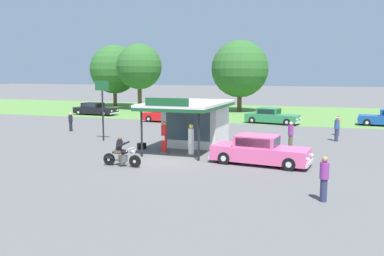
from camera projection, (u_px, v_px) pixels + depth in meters
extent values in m
plane|color=#5B5959|center=(166.00, 161.00, 22.36)|extent=(300.00, 300.00, 0.00)
cube|color=#56843D|center=(260.00, 113.00, 50.43)|extent=(120.00, 24.00, 0.01)
cube|color=silver|center=(196.00, 124.00, 27.09)|extent=(3.68, 3.30, 2.86)
cube|color=#384C56|center=(188.00, 126.00, 25.56)|extent=(2.94, 0.05, 1.83)
cube|color=silver|center=(188.00, 103.00, 25.41)|extent=(4.38, 6.97, 0.16)
cube|color=#195128|center=(188.00, 106.00, 25.43)|extent=(4.38, 6.97, 0.18)
cube|color=#195128|center=(167.00, 102.00, 22.14)|extent=(2.57, 0.08, 0.44)
cylinder|color=black|center=(199.00, 135.00, 22.15)|extent=(0.12, 0.12, 2.86)
cylinder|color=black|center=(142.00, 132.00, 23.29)|extent=(0.12, 0.12, 2.86)
cube|color=slate|center=(164.00, 153.00, 24.33)|extent=(0.44, 0.44, 0.10)
cylinder|color=red|center=(164.00, 139.00, 24.22)|extent=(0.34, 0.34, 1.60)
cube|color=white|center=(163.00, 138.00, 24.04)|extent=(0.22, 0.02, 0.28)
sphere|color=orange|center=(164.00, 123.00, 24.10)|extent=(0.26, 0.26, 0.26)
cube|color=slate|center=(191.00, 155.00, 23.77)|extent=(0.44, 0.44, 0.10)
cylinder|color=silver|center=(191.00, 141.00, 23.66)|extent=(0.34, 0.34, 1.51)
cube|color=white|center=(190.00, 140.00, 23.48)|extent=(0.22, 0.02, 0.28)
sphere|color=#EACC4C|center=(191.00, 126.00, 23.54)|extent=(0.26, 0.26, 0.26)
cylinder|color=black|center=(135.00, 161.00, 20.69)|extent=(0.64, 0.11, 0.64)
cylinder|color=silver|center=(135.00, 161.00, 20.69)|extent=(0.16, 0.12, 0.16)
cylinder|color=black|center=(109.00, 159.00, 21.20)|extent=(0.64, 0.11, 0.64)
cylinder|color=silver|center=(109.00, 159.00, 21.20)|extent=(0.16, 0.12, 0.16)
ellipsoid|color=black|center=(123.00, 152.00, 20.85)|extent=(0.56, 0.25, 0.24)
cube|color=#59595E|center=(123.00, 158.00, 20.92)|extent=(0.44, 0.24, 0.36)
cube|color=black|center=(117.00, 152.00, 20.98)|extent=(0.48, 0.27, 0.10)
cylinder|color=silver|center=(133.00, 156.00, 20.68)|extent=(0.37, 0.07, 0.71)
cylinder|color=silver|center=(131.00, 148.00, 20.68)|extent=(0.04, 0.70, 0.04)
sphere|color=silver|center=(133.00, 152.00, 20.66)|extent=(0.16, 0.16, 0.16)
cube|color=black|center=(110.00, 157.00, 21.17)|extent=(0.44, 0.18, 0.12)
cylinder|color=silver|center=(117.00, 160.00, 21.20)|extent=(0.71, 0.09, 0.18)
cube|color=brown|center=(119.00, 151.00, 20.95)|extent=(0.40, 0.34, 0.14)
cylinder|color=brown|center=(124.00, 159.00, 21.08)|extent=(0.12, 0.23, 0.56)
cylinder|color=brown|center=(121.00, 160.00, 20.78)|extent=(0.12, 0.23, 0.56)
cylinder|color=black|center=(119.00, 145.00, 20.89)|extent=(0.41, 0.32, 0.60)
sphere|color=brown|center=(120.00, 138.00, 20.82)|extent=(0.22, 0.22, 0.22)
cylinder|color=black|center=(125.00, 143.00, 20.99)|extent=(0.54, 0.10, 0.31)
cylinder|color=black|center=(121.00, 145.00, 20.61)|extent=(0.54, 0.10, 0.31)
cube|color=#E55993|center=(260.00, 154.00, 21.41)|extent=(5.23, 2.37, 0.78)
cube|color=#E55993|center=(257.00, 141.00, 21.40)|extent=(2.34, 1.84, 0.59)
cube|color=#283847|center=(277.00, 142.00, 20.95)|extent=(0.20, 1.42, 0.47)
cube|color=#283847|center=(261.00, 139.00, 22.11)|extent=(1.84, 0.24, 0.45)
cube|color=#283847|center=(252.00, 143.00, 20.70)|extent=(1.84, 0.24, 0.45)
cube|color=silver|center=(309.00, 163.00, 20.35)|extent=(0.31, 1.73, 0.18)
cube|color=silver|center=(216.00, 155.00, 22.55)|extent=(0.31, 1.73, 0.18)
sphere|color=white|center=(312.00, 155.00, 20.82)|extent=(0.18, 0.18, 0.18)
sphere|color=white|center=(308.00, 159.00, 19.78)|extent=(0.18, 0.18, 0.18)
cylinder|color=black|center=(296.00, 158.00, 21.47)|extent=(0.68, 0.27, 0.66)
cylinder|color=silver|center=(296.00, 158.00, 21.47)|extent=(0.32, 0.25, 0.30)
cylinder|color=black|center=(289.00, 164.00, 19.94)|extent=(0.68, 0.27, 0.66)
cylinder|color=silver|center=(289.00, 164.00, 19.94)|extent=(0.32, 0.25, 0.30)
cylinder|color=black|center=(235.00, 153.00, 22.94)|extent=(0.68, 0.27, 0.66)
cylinder|color=silver|center=(235.00, 153.00, 22.94)|extent=(0.32, 0.25, 0.30)
cylinder|color=black|center=(224.00, 158.00, 21.42)|extent=(0.68, 0.27, 0.66)
cylinder|color=silver|center=(224.00, 158.00, 21.42)|extent=(0.32, 0.25, 0.30)
cube|color=#2D844C|center=(272.00, 118.00, 39.22)|extent=(5.33, 2.82, 0.73)
cube|color=#2D844C|center=(269.00, 111.00, 39.33)|extent=(2.30, 2.03, 0.60)
cube|color=#283847|center=(278.00, 111.00, 38.84)|extent=(0.32, 1.47, 0.48)
cube|color=#283847|center=(271.00, 110.00, 40.04)|extent=(1.70, 0.35, 0.46)
cube|color=#283847|center=(266.00, 112.00, 38.63)|extent=(1.70, 0.35, 0.46)
cube|color=silver|center=(298.00, 122.00, 37.98)|extent=(0.46, 1.80, 0.18)
cube|color=silver|center=(248.00, 119.00, 40.53)|extent=(0.46, 1.80, 0.18)
sphere|color=white|center=(300.00, 118.00, 38.46)|extent=(0.18, 0.18, 0.18)
sphere|color=white|center=(297.00, 120.00, 37.42)|extent=(0.18, 0.18, 0.18)
cylinder|color=black|center=(292.00, 120.00, 39.16)|extent=(0.69, 0.32, 0.66)
cylinder|color=silver|center=(292.00, 120.00, 39.16)|extent=(0.33, 0.27, 0.30)
cylinder|color=black|center=(287.00, 122.00, 37.63)|extent=(0.69, 0.32, 0.66)
cylinder|color=silver|center=(287.00, 122.00, 37.63)|extent=(0.33, 0.27, 0.30)
cylinder|color=black|center=(259.00, 118.00, 40.88)|extent=(0.69, 0.32, 0.66)
cylinder|color=silver|center=(259.00, 118.00, 40.88)|extent=(0.33, 0.27, 0.30)
cylinder|color=black|center=(252.00, 120.00, 39.34)|extent=(0.69, 0.32, 0.66)
cylinder|color=silver|center=(252.00, 120.00, 39.34)|extent=(0.33, 0.27, 0.30)
cube|color=#283847|center=(380.00, 112.00, 37.55)|extent=(0.18, 1.37, 0.47)
cube|color=silver|center=(358.00, 121.00, 38.46)|extent=(0.28, 1.67, 0.18)
sphere|color=white|center=(358.00, 119.00, 37.92)|extent=(0.18, 0.18, 0.18)
sphere|color=white|center=(358.00, 118.00, 38.93)|extent=(0.18, 0.18, 0.18)
cylinder|color=black|center=(367.00, 122.00, 37.38)|extent=(0.68, 0.26, 0.66)
cylinder|color=silver|center=(367.00, 122.00, 37.38)|extent=(0.32, 0.25, 0.30)
cylinder|color=black|center=(367.00, 121.00, 38.85)|extent=(0.68, 0.26, 0.66)
cylinder|color=silver|center=(367.00, 121.00, 38.85)|extent=(0.32, 0.25, 0.30)
cube|color=red|center=(167.00, 116.00, 40.61)|extent=(4.71, 2.04, 0.75)
cube|color=red|center=(163.00, 110.00, 40.66)|extent=(2.02, 1.69, 0.54)
cube|color=#283847|center=(172.00, 110.00, 40.30)|extent=(0.11, 1.41, 0.43)
cube|color=#283847|center=(167.00, 109.00, 41.38)|extent=(1.65, 0.11, 0.41)
cube|color=#283847|center=(160.00, 111.00, 39.94)|extent=(1.65, 0.11, 0.41)
cube|color=silver|center=(188.00, 120.00, 39.77)|extent=(0.21, 1.72, 0.18)
cube|color=silver|center=(146.00, 118.00, 41.52)|extent=(0.21, 1.72, 0.18)
sphere|color=white|center=(190.00, 116.00, 40.26)|extent=(0.18, 0.18, 0.18)
sphere|color=white|center=(186.00, 118.00, 39.19)|extent=(0.18, 0.18, 0.18)
cylinder|color=black|center=(184.00, 118.00, 40.83)|extent=(0.67, 0.23, 0.66)
cylinder|color=silver|center=(184.00, 118.00, 40.83)|extent=(0.31, 0.23, 0.30)
cylinder|color=black|center=(177.00, 120.00, 39.28)|extent=(0.67, 0.23, 0.66)
cylinder|color=silver|center=(177.00, 120.00, 39.28)|extent=(0.31, 0.23, 0.30)
cylinder|color=black|center=(157.00, 117.00, 42.00)|extent=(0.67, 0.23, 0.66)
cylinder|color=silver|center=(157.00, 117.00, 42.00)|extent=(0.31, 0.23, 0.30)
cylinder|color=black|center=(149.00, 119.00, 40.45)|extent=(0.67, 0.23, 0.66)
cylinder|color=silver|center=(149.00, 119.00, 40.45)|extent=(0.31, 0.23, 0.30)
cube|color=black|center=(96.00, 110.00, 47.77)|extent=(5.24, 2.14, 0.71)
cube|color=black|center=(93.00, 105.00, 47.83)|extent=(2.31, 1.78, 0.54)
cube|color=#283847|center=(101.00, 105.00, 47.43)|extent=(0.11, 1.49, 0.44)
cube|color=#283847|center=(97.00, 104.00, 48.59)|extent=(1.90, 0.12, 0.41)
cube|color=#283847|center=(89.00, 105.00, 47.07)|extent=(1.90, 0.12, 0.41)
cube|color=silver|center=(115.00, 113.00, 46.83)|extent=(0.20, 1.82, 0.18)
cube|color=silver|center=(78.00, 112.00, 48.77)|extent=(0.20, 1.82, 0.18)
sphere|color=white|center=(117.00, 110.00, 47.36)|extent=(0.18, 0.18, 0.18)
sphere|color=white|center=(112.00, 111.00, 46.23)|extent=(0.18, 0.18, 0.18)
cylinder|color=black|center=(113.00, 112.00, 47.97)|extent=(0.67, 0.23, 0.66)
cylinder|color=silver|center=(113.00, 112.00, 47.97)|extent=(0.31, 0.23, 0.30)
cylinder|color=black|center=(104.00, 113.00, 46.33)|extent=(0.67, 0.23, 0.66)
cylinder|color=silver|center=(104.00, 113.00, 46.33)|extent=(0.31, 0.23, 0.30)
cylinder|color=black|center=(88.00, 111.00, 49.27)|extent=(0.67, 0.23, 0.66)
cylinder|color=silver|center=(88.00, 111.00, 49.27)|extent=(0.31, 0.23, 0.30)
cylinder|color=black|center=(79.00, 112.00, 47.62)|extent=(0.67, 0.23, 0.66)
cylinder|color=silver|center=(79.00, 112.00, 47.62)|extent=(0.31, 0.23, 0.30)
cylinder|color=#2D3351|center=(336.00, 135.00, 28.83)|extent=(0.26, 0.26, 0.88)
cylinder|color=#2D4C8C|center=(337.00, 125.00, 28.73)|extent=(0.34, 0.34, 0.62)
sphere|color=beige|center=(337.00, 119.00, 28.67)|extent=(0.24, 0.24, 0.24)
cylinder|color=beige|center=(337.00, 118.00, 28.66)|extent=(0.38, 0.38, 0.02)
cylinder|color=brown|center=(290.00, 142.00, 25.90)|extent=(0.26, 0.26, 0.89)
cylinder|color=#8C338C|center=(291.00, 130.00, 25.80)|extent=(0.34, 0.34, 0.63)
sphere|color=tan|center=(291.00, 124.00, 25.75)|extent=(0.24, 0.24, 0.24)
cylinder|color=black|center=(71.00, 126.00, 33.99)|extent=(0.26, 0.26, 0.79)
cylinder|color=black|center=(71.00, 118.00, 33.90)|extent=(0.34, 0.34, 0.56)
sphere|color=beige|center=(70.00, 114.00, 33.85)|extent=(0.21, 0.21, 0.21)
cylinder|color=#2D3351|center=(324.00, 190.00, 15.12)|extent=(0.26, 0.26, 0.88)
cylinder|color=#8C338C|center=(324.00, 171.00, 15.02)|extent=(0.34, 0.34, 0.62)
sphere|color=#9E704C|center=(325.00, 159.00, 14.96)|extent=(0.24, 0.24, 0.24)
cylinder|color=brown|center=(338.00, 130.00, 31.59)|extent=(0.26, 0.26, 0.79)
cylinder|color=gold|center=(338.00, 122.00, 31.50)|extent=(0.34, 0.34, 0.56)
sphere|color=brown|center=(338.00, 117.00, 31.45)|extent=(0.21, 0.21, 0.21)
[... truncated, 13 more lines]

